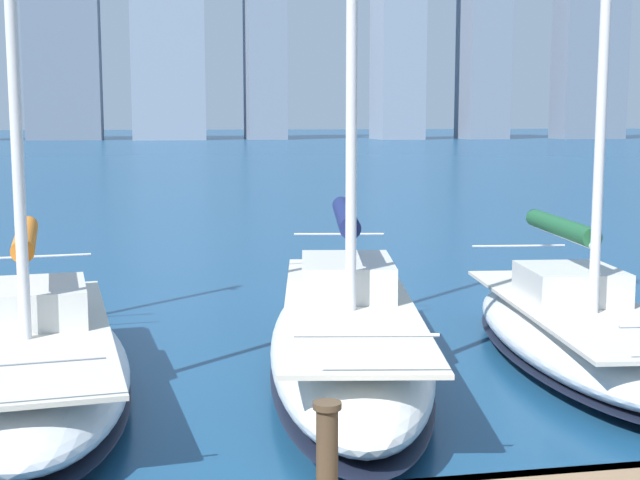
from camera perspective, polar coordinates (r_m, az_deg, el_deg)
The scene contains 5 objects.
city_skyline at distance 167.43m, azimuth -7.68°, elevation 14.50°, with size 170.59×18.07×53.61m.
sailboat_forest at distance 15.35m, azimuth 16.18°, elevation -5.33°, with size 3.40×7.94×11.74m.
sailboat_navy at distance 13.81m, azimuth 1.81°, elevation -6.02°, with size 3.92×9.40×11.66m.
sailboat_orange at distance 13.49m, azimuth -18.15°, elevation -7.09°, with size 3.60×8.34×12.62m.
mooring_post at distance 8.22m, azimuth 0.46°, elevation -13.23°, with size 0.26×0.26×0.91m.
Camera 1 is at (2.22, 6.43, 4.03)m, focal length 50.00 mm.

